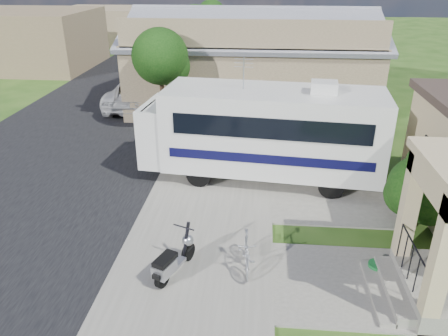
# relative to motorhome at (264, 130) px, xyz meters

# --- Properties ---
(ground) EXTENTS (120.00, 120.00, 0.00)m
(ground) POSITION_rel_motorhome_xyz_m (-0.67, -4.64, -1.78)
(ground) COLOR #224512
(street_slab) EXTENTS (9.00, 80.00, 0.02)m
(street_slab) POSITION_rel_motorhome_xyz_m (-8.17, 5.36, -1.77)
(street_slab) COLOR black
(street_slab) RESTS_ON ground
(sidewalk_slab) EXTENTS (4.00, 80.00, 0.06)m
(sidewalk_slab) POSITION_rel_motorhome_xyz_m (-1.67, 5.36, -1.75)
(sidewalk_slab) COLOR slate
(sidewalk_slab) RESTS_ON ground
(driveway_slab) EXTENTS (7.00, 6.00, 0.05)m
(driveway_slab) POSITION_rel_motorhome_xyz_m (0.83, -0.14, -1.76)
(driveway_slab) COLOR slate
(driveway_slab) RESTS_ON ground
(walk_slab) EXTENTS (4.00, 3.00, 0.05)m
(walk_slab) POSITION_rel_motorhome_xyz_m (2.33, -5.64, -1.76)
(walk_slab) COLOR slate
(walk_slab) RESTS_ON ground
(warehouse) EXTENTS (12.50, 8.40, 5.04)m
(warehouse) POSITION_rel_motorhome_xyz_m (-0.67, 9.33, 0.20)
(warehouse) COLOR brown
(warehouse) RESTS_ON ground
(distant_bldg_far) EXTENTS (10.00, 8.00, 4.00)m
(distant_bldg_far) POSITION_rel_motorhome_xyz_m (-17.67, 17.36, 0.22)
(distant_bldg_far) COLOR brown
(distant_bldg_far) RESTS_ON ground
(distant_bldg_near) EXTENTS (8.00, 7.00, 3.20)m
(distant_bldg_near) POSITION_rel_motorhome_xyz_m (-15.67, 29.36, -0.18)
(distant_bldg_near) COLOR brown
(distant_bldg_near) RESTS_ON ground
(street_tree_a) EXTENTS (2.44, 2.40, 4.58)m
(street_tree_a) POSITION_rel_motorhome_xyz_m (-4.37, 4.41, 1.46)
(street_tree_a) COLOR black
(street_tree_a) RESTS_ON ground
(street_tree_b) EXTENTS (2.44, 2.40, 4.73)m
(street_tree_b) POSITION_rel_motorhome_xyz_m (-4.37, 14.41, 1.61)
(street_tree_b) COLOR black
(street_tree_b) RESTS_ON ground
(street_tree_c) EXTENTS (2.44, 2.40, 4.42)m
(street_tree_c) POSITION_rel_motorhome_xyz_m (-4.37, 23.41, 1.32)
(street_tree_c) COLOR black
(street_tree_c) RESTS_ON ground
(motorhome) EXTENTS (8.32, 3.34, 4.16)m
(motorhome) POSITION_rel_motorhome_xyz_m (0.00, 0.00, 0.00)
(motorhome) COLOR silver
(motorhome) RESTS_ON ground
(shrub) EXTENTS (2.08, 1.99, 2.55)m
(shrub) POSITION_rel_motorhome_xyz_m (4.49, -2.79, -0.48)
(shrub) COLOR black
(shrub) RESTS_ON ground
(scooter) EXTENTS (0.89, 1.59, 1.09)m
(scooter) POSITION_rel_motorhome_xyz_m (-2.08, -5.72, -1.30)
(scooter) COLOR black
(scooter) RESTS_ON ground
(bicycle) EXTENTS (0.55, 1.57, 0.93)m
(bicycle) POSITION_rel_motorhome_xyz_m (-0.34, -5.27, -1.32)
(bicycle) COLOR #9FA0A6
(bicycle) RESTS_ON ground
(pickup_truck) EXTENTS (2.66, 5.73, 1.59)m
(pickup_truck) POSITION_rel_motorhome_xyz_m (-6.58, 8.17, -0.99)
(pickup_truck) COLOR silver
(pickup_truck) RESTS_ON ground
(van) EXTENTS (2.78, 6.16, 1.75)m
(van) POSITION_rel_motorhome_xyz_m (-7.42, 15.84, -0.91)
(van) COLOR silver
(van) RESTS_ON ground
(garden_hose) EXTENTS (0.45, 0.45, 0.20)m
(garden_hose) POSITION_rel_motorhome_xyz_m (2.88, -5.08, -1.68)
(garden_hose) COLOR #125D26
(garden_hose) RESTS_ON ground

